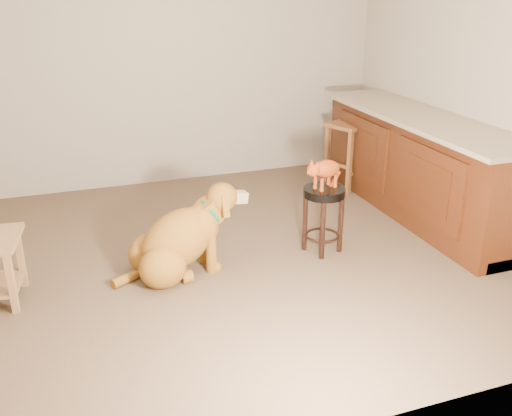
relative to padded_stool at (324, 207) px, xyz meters
name	(u,v)px	position (x,y,z in m)	size (l,w,h in m)	color
floor	(230,256)	(-0.74, 0.15, -0.39)	(4.50, 4.00, 0.01)	brown
room_shell	(226,41)	(-0.74, 0.15, 1.29)	(4.54, 4.04, 2.62)	#A09381
cabinet_run	(420,168)	(1.20, 0.45, 0.05)	(0.70, 2.56, 0.94)	#49200D
padded_stool	(324,207)	(0.00, 0.00, 0.00)	(0.36, 0.36, 0.55)	black
wood_stool	(347,154)	(0.90, 1.30, -0.02)	(0.49, 0.49, 0.70)	brown
golden_retriever	(179,241)	(-1.18, 0.01, -0.12)	(1.11, 0.59, 0.71)	brown
tabby_kitten	(324,170)	(-0.01, 0.00, 0.31)	(0.40, 0.27, 0.28)	#94320E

